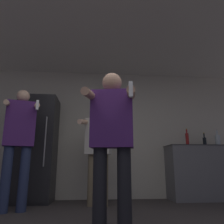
% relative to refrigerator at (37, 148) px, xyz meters
% --- Properties ---
extents(wall_back, '(7.00, 0.06, 2.55)m').
position_rel_refrigerator_xyz_m(wall_back, '(1.17, 0.34, 0.35)').
color(wall_back, beige).
rests_on(wall_back, ground_plane).
extents(ceiling_slab, '(7.00, 3.36, 0.05)m').
position_rel_refrigerator_xyz_m(ceiling_slab, '(1.17, -1.11, 1.65)').
color(ceiling_slab, silver).
rests_on(ceiling_slab, wall_back).
extents(refrigerator, '(0.66, 0.64, 1.86)m').
position_rel_refrigerator_xyz_m(refrigerator, '(0.00, 0.00, 0.00)').
color(refrigerator, '#262628').
rests_on(refrigerator, ground_plane).
extents(counter, '(1.24, 0.54, 1.00)m').
position_rel_refrigerator_xyz_m(counter, '(3.05, 0.05, -0.43)').
color(counter, slate).
rests_on(counter, ground_plane).
extents(bottle_red_label, '(0.06, 0.06, 0.34)m').
position_rel_refrigerator_xyz_m(bottle_red_label, '(2.86, 0.07, 0.20)').
color(bottle_red_label, maroon).
rests_on(bottle_red_label, counter).
extents(bottle_brown_liquor, '(0.09, 0.09, 0.33)m').
position_rel_refrigerator_xyz_m(bottle_brown_liquor, '(3.48, 0.07, 0.19)').
color(bottle_brown_liquor, silver).
rests_on(bottle_brown_liquor, counter).
extents(bottle_short_whiskey, '(0.07, 0.07, 0.27)m').
position_rel_refrigerator_xyz_m(bottle_short_whiskey, '(3.21, 0.07, 0.16)').
color(bottle_short_whiskey, black).
rests_on(bottle_short_whiskey, counter).
extents(person_woman_foreground, '(0.55, 0.58, 1.59)m').
position_rel_refrigerator_xyz_m(person_woman_foreground, '(1.21, -1.88, -0.01)').
color(person_woman_foreground, black).
rests_on(person_woman_foreground, ground_plane).
extents(person_man_side, '(0.55, 0.54, 1.75)m').
position_rel_refrigerator_xyz_m(person_man_side, '(-0.07, -0.78, 0.07)').
color(person_man_side, navy).
rests_on(person_man_side, ground_plane).
extents(person_spectator_back, '(0.57, 0.60, 1.63)m').
position_rel_refrigerator_xyz_m(person_spectator_back, '(1.10, -0.42, 0.08)').
color(person_spectator_back, '#75664C').
rests_on(person_spectator_back, ground_plane).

